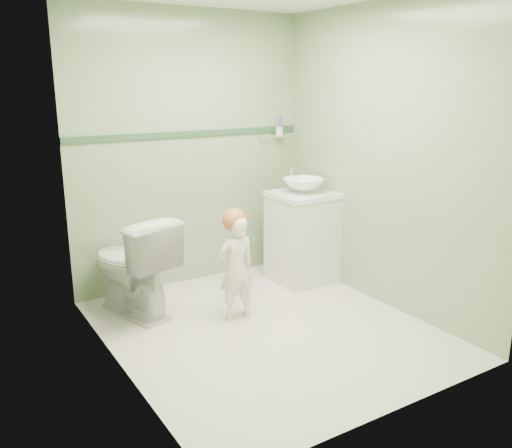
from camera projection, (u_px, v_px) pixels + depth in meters
ground at (267, 329)px, 4.04m from camera, size 2.50×2.50×0.00m
room_shell at (267, 170)px, 3.74m from camera, size 2.50×2.54×2.40m
trim_stripe at (190, 134)px, 4.71m from camera, size 2.20×0.02×0.05m
vanity at (302, 239)px, 4.94m from camera, size 0.52×0.50×0.80m
counter at (303, 195)px, 4.84m from camera, size 0.54×0.52×0.04m
basin at (303, 185)px, 4.82m from camera, size 0.37×0.37×0.13m
faucet at (292, 174)px, 4.95m from camera, size 0.03×0.13×0.18m
cup_holder at (279, 131)px, 5.13m from camera, size 0.26×0.07×0.21m
toilet at (132, 265)px, 4.22m from camera, size 0.64×0.88×0.80m
toddler at (236, 268)px, 4.14m from camera, size 0.30×0.20×0.82m
hair_cap at (234, 220)px, 4.07m from camera, size 0.18×0.18×0.18m
teal_toothbrush at (253, 239)px, 4.01m from camera, size 0.11×0.13×0.08m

